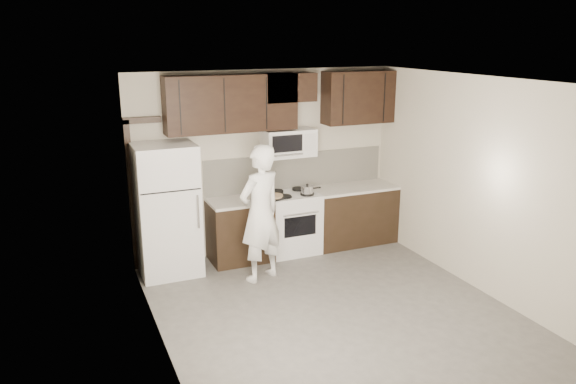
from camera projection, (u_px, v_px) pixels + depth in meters
floor at (333, 310)px, 6.69m from camera, size 4.50×4.50×0.00m
back_wall at (265, 162)px, 8.31m from camera, size 4.00×0.00×4.00m
ceiling at (339, 81)px, 5.96m from camera, size 4.50×4.50×0.00m
counter_run at (310, 220)px, 8.51m from camera, size 2.95×0.64×0.91m
stove at (292, 223)px, 8.39m from camera, size 0.76×0.66×0.94m
backsplash at (296, 170)px, 8.54m from camera, size 2.90×0.02×0.54m
upper_cabinets at (282, 99)px, 7.99m from camera, size 3.48×0.35×0.78m
microwave at (289, 143)px, 8.18m from camera, size 0.76×0.42×0.40m
refrigerator at (167, 210)px, 7.53m from camera, size 0.80×0.76×1.80m
door_trim at (133, 182)px, 7.58m from camera, size 0.50×0.08×2.12m
saucepan at (307, 190)px, 8.19m from camera, size 0.31×0.18×0.17m
baking_tray at (273, 197)px, 8.04m from camera, size 0.52×0.45×0.02m
pizza at (273, 196)px, 8.03m from camera, size 0.37×0.37×0.02m
person at (260, 214)px, 7.33m from camera, size 0.79×0.66×1.83m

